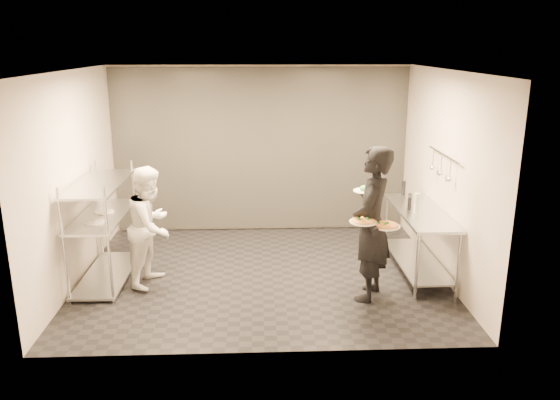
{
  "coord_description": "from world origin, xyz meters",
  "views": [
    {
      "loc": [
        -0.05,
        -7.08,
        3.12
      ],
      "look_at": [
        0.24,
        -0.03,
        1.1
      ],
      "focal_mm": 35.0,
      "sensor_mm": 36.0,
      "label": 1
    }
  ],
  "objects_px": {
    "bottle_green": "(416,203)",
    "bottle_dark": "(403,188)",
    "pizza_plate_near": "(363,221)",
    "bottle_clear": "(417,200)",
    "salad_plate": "(365,190)",
    "prep_counter": "(419,231)",
    "pizza_plate_far": "(385,225)",
    "pass_rack": "(103,225)",
    "pos_monitor": "(410,202)",
    "waiter": "(371,224)",
    "chef": "(151,226)"
  },
  "relations": [
    {
      "from": "pass_rack",
      "to": "pizza_plate_far",
      "type": "xyz_separation_m",
      "value": [
        3.63,
        -0.91,
        0.26
      ]
    },
    {
      "from": "pass_rack",
      "to": "pizza_plate_near",
      "type": "relative_size",
      "value": 4.81
    },
    {
      "from": "prep_counter",
      "to": "pizza_plate_far",
      "type": "height_order",
      "value": "pizza_plate_far"
    },
    {
      "from": "prep_counter",
      "to": "salad_plate",
      "type": "height_order",
      "value": "salad_plate"
    },
    {
      "from": "pass_rack",
      "to": "bottle_dark",
      "type": "relative_size",
      "value": 7.34
    },
    {
      "from": "bottle_dark",
      "to": "pass_rack",
      "type": "bearing_deg",
      "value": -169.42
    },
    {
      "from": "pizza_plate_far",
      "to": "bottle_green",
      "type": "bearing_deg",
      "value": 53.77
    },
    {
      "from": "bottle_clear",
      "to": "bottle_dark",
      "type": "xyz_separation_m",
      "value": [
        -0.03,
        0.59,
        0.01
      ]
    },
    {
      "from": "waiter",
      "to": "bottle_clear",
      "type": "height_order",
      "value": "waiter"
    },
    {
      "from": "pizza_plate_far",
      "to": "salad_plate",
      "type": "xyz_separation_m",
      "value": [
        -0.17,
        0.49,
        0.32
      ]
    },
    {
      "from": "pizza_plate_far",
      "to": "bottle_clear",
      "type": "relative_size",
      "value": 1.89
    },
    {
      "from": "pass_rack",
      "to": "bottle_dark",
      "type": "bearing_deg",
      "value": 10.58
    },
    {
      "from": "pizza_plate_far",
      "to": "bottle_clear",
      "type": "bearing_deg",
      "value": 57.96
    },
    {
      "from": "prep_counter",
      "to": "salad_plate",
      "type": "bearing_deg",
      "value": -154.03
    },
    {
      "from": "bottle_dark",
      "to": "chef",
      "type": "bearing_deg",
      "value": -165.04
    },
    {
      "from": "pos_monitor",
      "to": "bottle_green",
      "type": "height_order",
      "value": "bottle_green"
    },
    {
      "from": "pass_rack",
      "to": "bottle_dark",
      "type": "height_order",
      "value": "pass_rack"
    },
    {
      "from": "pizza_plate_near",
      "to": "bottle_clear",
      "type": "distance_m",
      "value": 1.47
    },
    {
      "from": "bottle_dark",
      "to": "bottle_clear",
      "type": "bearing_deg",
      "value": -86.69
    },
    {
      "from": "bottle_clear",
      "to": "pos_monitor",
      "type": "bearing_deg",
      "value": -147.12
    },
    {
      "from": "pass_rack",
      "to": "salad_plate",
      "type": "height_order",
      "value": "pass_rack"
    },
    {
      "from": "bottle_clear",
      "to": "pizza_plate_near",
      "type": "bearing_deg",
      "value": -131.26
    },
    {
      "from": "bottle_green",
      "to": "salad_plate",
      "type": "bearing_deg",
      "value": -155.93
    },
    {
      "from": "chef",
      "to": "pizza_plate_far",
      "type": "height_order",
      "value": "chef"
    },
    {
      "from": "pass_rack",
      "to": "pos_monitor",
      "type": "bearing_deg",
      "value": 1.82
    },
    {
      "from": "bottle_green",
      "to": "chef",
      "type": "bearing_deg",
      "value": -178.49
    },
    {
      "from": "pizza_plate_far",
      "to": "bottle_green",
      "type": "relative_size",
      "value": 1.36
    },
    {
      "from": "pizza_plate_near",
      "to": "pizza_plate_far",
      "type": "height_order",
      "value": "pizza_plate_near"
    },
    {
      "from": "bottle_green",
      "to": "bottle_dark",
      "type": "bearing_deg",
      "value": 86.54
    },
    {
      "from": "pizza_plate_near",
      "to": "bottle_dark",
      "type": "bearing_deg",
      "value": 61.11
    },
    {
      "from": "pass_rack",
      "to": "prep_counter",
      "type": "xyz_separation_m",
      "value": [
        4.33,
        0.0,
        -0.14
      ]
    },
    {
      "from": "chef",
      "to": "bottle_clear",
      "type": "xyz_separation_m",
      "value": [
        3.65,
        0.38,
        0.21
      ]
    },
    {
      "from": "pizza_plate_near",
      "to": "waiter",
      "type": "bearing_deg",
      "value": 49.97
    },
    {
      "from": "pos_monitor",
      "to": "prep_counter",
      "type": "bearing_deg",
      "value": -30.61
    },
    {
      "from": "pass_rack",
      "to": "waiter",
      "type": "xyz_separation_m",
      "value": [
        3.5,
        -0.73,
        0.21
      ]
    },
    {
      "from": "chef",
      "to": "pos_monitor",
      "type": "relative_size",
      "value": 6.49
    },
    {
      "from": "salad_plate",
      "to": "bottle_green",
      "type": "relative_size",
      "value": 1.14
    },
    {
      "from": "waiter",
      "to": "bottle_green",
      "type": "xyz_separation_m",
      "value": [
        0.75,
        0.66,
        0.07
      ]
    },
    {
      "from": "pizza_plate_near",
      "to": "bottle_clear",
      "type": "bearing_deg",
      "value": 48.74
    },
    {
      "from": "waiter",
      "to": "chef",
      "type": "distance_m",
      "value": 2.88
    },
    {
      "from": "waiter",
      "to": "pos_monitor",
      "type": "relative_size",
      "value": 7.89
    },
    {
      "from": "salad_plate",
      "to": "pizza_plate_near",
      "type": "bearing_deg",
      "value": -101.97
    },
    {
      "from": "pass_rack",
      "to": "chef",
      "type": "relative_size",
      "value": 0.99
    },
    {
      "from": "pass_rack",
      "to": "pizza_plate_far",
      "type": "distance_m",
      "value": 3.75
    },
    {
      "from": "bottle_green",
      "to": "bottle_dark",
      "type": "relative_size",
      "value": 1.2
    },
    {
      "from": "pizza_plate_near",
      "to": "pizza_plate_far",
      "type": "distance_m",
      "value": 0.27
    },
    {
      "from": "chef",
      "to": "bottle_green",
      "type": "relative_size",
      "value": 6.17
    },
    {
      "from": "prep_counter",
      "to": "bottle_dark",
      "type": "relative_size",
      "value": 8.26
    },
    {
      "from": "waiter",
      "to": "pizza_plate_far",
      "type": "relative_size",
      "value": 5.51
    },
    {
      "from": "prep_counter",
      "to": "bottle_green",
      "type": "distance_m",
      "value": 0.44
    }
  ]
}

